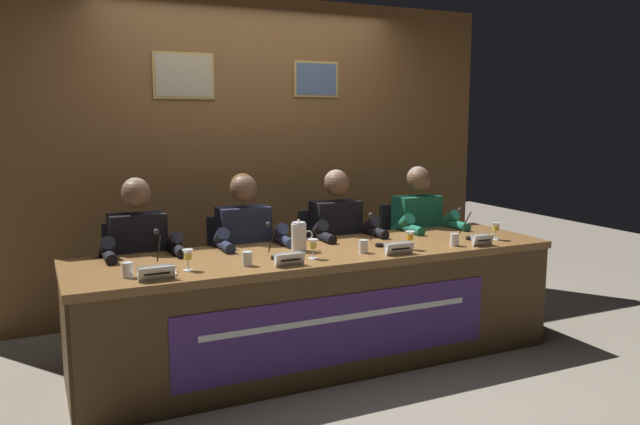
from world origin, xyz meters
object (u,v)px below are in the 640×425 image
(juice_glass_far_left, at_px, (188,256))
(panelist_center_right, at_px, (340,239))
(juice_glass_center_left, at_px, (313,245))
(panelist_far_left, at_px, (140,258))
(microphone_far_left, at_px, (160,255))
(water_cup_far_right, at_px, (454,240))
(microphone_center_right, at_px, (377,235))
(water_pitcher_central, at_px, (299,237))
(microphone_center_left, at_px, (273,246))
(document_stack_far_left, at_px, (157,273))
(panelist_center_left, at_px, (247,248))
(conference_table, at_px, (327,289))
(nameplate_far_right, at_px, (482,240))
(nameplate_center_right, at_px, (399,248))
(chair_far_right, at_px, (408,261))
(panelist_far_right, at_px, (422,232))
(juice_glass_far_right, at_px, (496,228))
(nameplate_center_left, at_px, (289,259))
(juice_glass_center_right, at_px, (410,237))
(microphone_far_right, at_px, (467,229))
(chair_center_right, at_px, (329,270))
(water_cup_center_right, at_px, (363,247))
(chair_far_left, at_px, (137,292))
(nameplate_far_left, at_px, (157,273))
(chair_center_left, at_px, (239,280))
(water_cup_far_left, at_px, (128,271))
(water_cup_center_left, at_px, (247,259))

(juice_glass_far_left, bearing_deg, panelist_center_right, 25.36)
(juice_glass_center_left, bearing_deg, panelist_far_left, 145.86)
(microphone_far_left, bearing_deg, water_cup_far_right, -6.42)
(microphone_center_right, distance_m, water_pitcher_central, 0.55)
(microphone_center_left, height_order, document_stack_far_left, microphone_center_left)
(panelist_center_left, bearing_deg, microphone_center_right, -30.42)
(conference_table, xyz_separation_m, nameplate_far_right, (1.06, -0.23, 0.28))
(conference_table, relative_size, nameplate_center_right, 16.50)
(chair_far_right, distance_m, panelist_far_right, 0.34)
(juice_glass_far_left, xyz_separation_m, microphone_center_right, (1.33, 0.16, -0.01))
(juice_glass_far_left, bearing_deg, juice_glass_far_right, -0.78)
(nameplate_center_left, bearing_deg, juice_glass_center_right, 5.57)
(conference_table, distance_m, microphone_far_right, 1.16)
(nameplate_center_left, relative_size, microphone_far_right, 0.83)
(chair_center_right, relative_size, microphone_far_right, 4.22)
(nameplate_center_right, bearing_deg, water_cup_center_right, 142.79)
(panelist_far_left, distance_m, water_cup_center_right, 1.45)
(conference_table, relative_size, panelist_center_right, 2.59)
(juice_glass_far_right, relative_size, microphone_far_right, 0.57)
(microphone_far_left, distance_m, document_stack_far_left, 0.18)
(chair_far_left, bearing_deg, nameplate_far_left, -91.99)
(nameplate_center_left, relative_size, panelist_far_right, 0.15)
(nameplate_far_right, bearing_deg, chair_center_left, 145.96)
(water_cup_far_left, relative_size, microphone_center_left, 0.39)
(water_cup_far_right, bearing_deg, microphone_center_left, 171.94)
(microphone_far_left, relative_size, juice_glass_center_left, 1.74)
(juice_glass_center_left, bearing_deg, water_pitcher_central, 87.18)
(water_cup_far_right, height_order, document_stack_far_left, water_cup_far_right)
(microphone_far_left, height_order, water_cup_center_left, microphone_far_left)
(nameplate_far_left, relative_size, juice_glass_far_left, 1.58)
(nameplate_center_right, xyz_separation_m, water_cup_center_right, (-0.18, 0.14, -0.00))
(nameplate_center_left, height_order, chair_far_right, chair_far_right)
(panelist_far_left, distance_m, chair_far_right, 2.21)
(conference_table, distance_m, nameplate_center_right, 0.54)
(juice_glass_center_right, bearing_deg, document_stack_far_left, 178.60)
(conference_table, height_order, nameplate_far_right, nameplate_far_right)
(water_cup_far_left, bearing_deg, microphone_center_right, 5.89)
(juice_glass_center_left, xyz_separation_m, panelist_far_right, (1.24, 0.64, -0.12))
(microphone_center_left, bearing_deg, juice_glass_center_left, -31.33)
(juice_glass_center_right, bearing_deg, water_cup_center_left, 178.86)
(panelist_far_left, height_order, microphone_far_left, panelist_far_left)
(microphone_far_left, relative_size, water_cup_center_left, 2.54)
(juice_glass_center_right, bearing_deg, panelist_center_left, 143.84)
(panelist_center_left, distance_m, juice_glass_center_left, 0.68)
(chair_far_left, distance_m, water_cup_center_left, 1.05)
(panelist_far_left, distance_m, microphone_center_right, 1.57)
(panelist_center_left, bearing_deg, microphone_far_left, -145.83)
(nameplate_center_left, relative_size, microphone_center_right, 0.83)
(water_cup_far_right, bearing_deg, chair_far_left, 155.89)
(nameplate_center_left, bearing_deg, panelist_far_right, 27.43)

